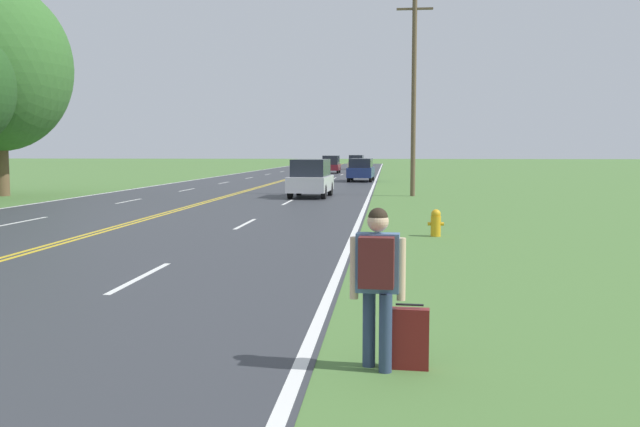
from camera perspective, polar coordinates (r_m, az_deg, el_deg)
name	(u,v)px	position (r m, az deg, el deg)	size (l,w,h in m)	color
hitchhiker_person	(377,272)	(6.98, 4.85, -4.91)	(0.57, 0.43, 1.69)	navy
suitcase	(409,339)	(7.22, 7.52, -10.40)	(0.42, 0.16, 0.69)	maroon
fire_hydrant	(436,223)	(18.31, 9.73, -0.76)	(0.43, 0.27, 0.73)	gold
utility_pole_midground	(414,94)	(34.73, 7.90, 9.91)	(1.80, 0.24, 9.90)	brown
car_silver_van_nearest	(311,178)	(33.35, -0.77, 3.04)	(1.96, 4.18, 1.87)	black
car_dark_blue_suv_approaching	(361,169)	(51.19, 3.48, 3.75)	(1.96, 4.80, 1.72)	black
car_maroon_van_mid_near	(331,164)	(70.17, 0.94, 4.19)	(1.78, 3.93, 1.82)	black
car_champagne_van_mid_far	(357,162)	(85.21, 3.10, 4.36)	(2.06, 4.11, 1.80)	black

